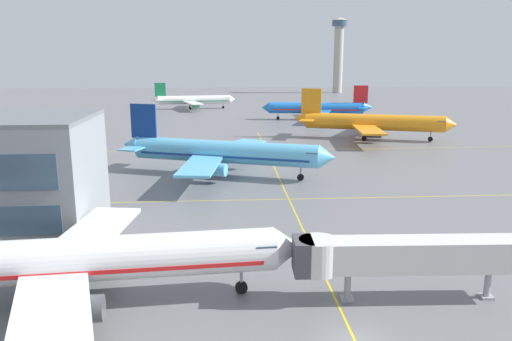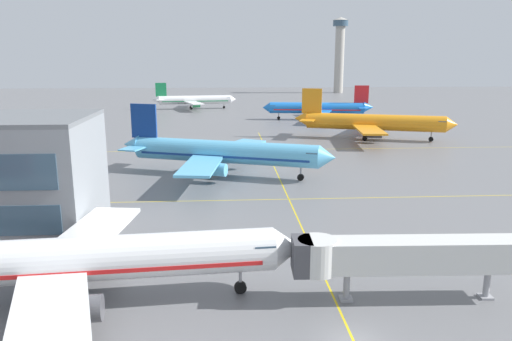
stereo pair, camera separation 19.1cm
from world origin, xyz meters
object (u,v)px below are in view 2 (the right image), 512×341
Objects in this scene: airliner_far_right_stand at (194,100)px; airliner_third_row at (372,122)px; jet_bridge at (391,255)px; airliner_second_row at (222,152)px; airliner_far_left_stand at (318,108)px; airliner_front_gate at (81,260)px; control_tower at (340,50)px.

airliner_third_row is at bearing -57.46° from airliner_far_right_stand.
airliner_far_right_stand is 162.20m from jet_bridge.
airliner_third_row reaches higher than airliner_far_right_stand.
airliner_second_row is 82.07m from airliner_far_left_stand.
jet_bridge is at bearing -1.94° from airliner_front_gate.
airliner_front_gate is 96.10m from airliner_third_row.
airliner_front_gate is 0.99× the size of airliner_second_row.
airliner_far_right_stand is (0.29, 159.24, -0.46)m from airliner_front_gate.
airliner_third_row is (37.53, 36.54, 0.10)m from airliner_second_row.
jet_bridge is (14.43, -46.88, -0.11)m from airliner_second_row.
airliner_second_row is at bearing -135.77° from airliner_third_row.
control_tower is at bearing 80.08° from airliner_third_row.
airliner_far_right_stand is at bearing 122.54° from airliner_third_row.
control_tower is (51.21, 244.20, 19.85)m from jet_bridge.
control_tower is (28.11, 160.79, 19.64)m from airliner_third_row.
control_tower is at bearing 71.60° from airliner_second_row.
airliner_far_right_stand is at bearing 99.17° from jet_bridge.
airliner_far_left_stand is 1.84× the size of jet_bridge.
airliner_second_row is (11.71, 45.99, 0.18)m from airliner_front_gate.
airliner_second_row reaches higher than airliner_far_left_stand.
control_tower is (34.39, 121.44, 20.06)m from airliner_far_left_stand.
jet_bridge is at bearing -72.89° from airliner_second_row.
airliner_third_row is (49.24, 82.53, 0.28)m from airliner_front_gate.
jet_bridge is at bearing -97.80° from airliner_far_left_stand.
control_tower is at bearing 72.36° from airliner_front_gate.
airliner_far_left_stand is at bearing 67.62° from airliner_second_row.
airliner_second_row is at bearing -108.40° from control_tower.
control_tower is (77.35, 243.32, 19.92)m from airliner_front_gate.
airliner_second_row is 49.05m from jet_bridge.
airliner_far_left_stand reaches higher than jet_bridge.
airliner_far_right_stand is at bearing 95.76° from airliner_second_row.
airliner_front_gate is 26.15m from jet_bridge.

